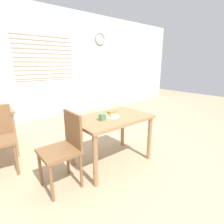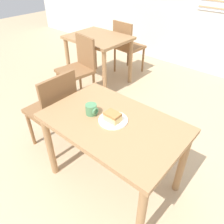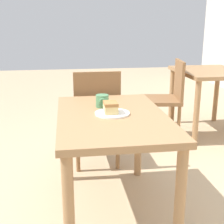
% 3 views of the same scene
% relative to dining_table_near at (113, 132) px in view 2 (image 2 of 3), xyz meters
% --- Properties ---
extents(ground_plane, '(14.00, 14.00, 0.00)m').
position_rel_dining_table_near_xyz_m(ground_plane, '(0.09, -0.18, -0.60)').
color(ground_plane, tan).
extents(dining_table_near, '(1.08, 0.69, 0.70)m').
position_rel_dining_table_near_xyz_m(dining_table_near, '(0.00, 0.00, 0.00)').
color(dining_table_near, '#9E754C').
rests_on(dining_table_near, ground_plane).
extents(dining_table_far, '(0.89, 0.71, 0.74)m').
position_rel_dining_table_near_xyz_m(dining_table_far, '(-1.45, 1.35, 0.02)').
color(dining_table_far, '#9E754C').
rests_on(dining_table_far, ground_plane).
extents(chair_near_window, '(0.41, 0.41, 0.88)m').
position_rel_dining_table_near_xyz_m(chair_near_window, '(-0.74, -0.03, -0.10)').
color(chair_near_window, brown).
rests_on(chair_near_window, ground_plane).
extents(chair_far_corner, '(0.47, 0.47, 0.88)m').
position_rel_dining_table_near_xyz_m(chair_far_corner, '(-1.29, 0.80, -0.10)').
color(chair_far_corner, brown).
rests_on(chair_far_corner, ground_plane).
extents(chair_far_opposite, '(0.44, 0.44, 0.88)m').
position_rel_dining_table_near_xyz_m(chair_far_opposite, '(-1.32, 1.91, -0.10)').
color(chair_far_opposite, brown).
rests_on(chair_far_opposite, ground_plane).
extents(plate, '(0.22, 0.22, 0.01)m').
position_rel_dining_table_near_xyz_m(plate, '(-0.01, 0.00, 0.11)').
color(plate, white).
rests_on(plate, dining_table_near).
extents(cake_slice, '(0.12, 0.09, 0.07)m').
position_rel_dining_table_near_xyz_m(cake_slice, '(-0.00, -0.01, 0.15)').
color(cake_slice, '#E0C67F').
rests_on(cake_slice, plate).
extents(coffee_mug, '(0.10, 0.09, 0.09)m').
position_rel_dining_table_near_xyz_m(coffee_mug, '(-0.19, -0.04, 0.15)').
color(coffee_mug, '#4C8456').
rests_on(coffee_mug, dining_table_near).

